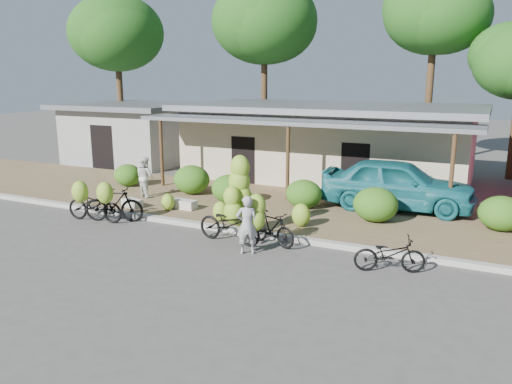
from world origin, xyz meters
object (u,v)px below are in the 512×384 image
(teal_van, at_px, (397,184))
(bike_far_right, at_px, (390,254))
(bike_left, at_px, (113,203))
(vendor, at_px, (247,225))
(tree_back_left, at_px, (115,32))
(sack_far, at_px, (132,203))
(tree_center_right, at_px, (432,12))
(bike_far_left, at_px, (93,204))
(bike_right, at_px, (267,223))
(bystander, at_px, (145,177))
(tree_far_center, at_px, (262,20))
(bike_center, at_px, (234,210))
(sack_near, at_px, (184,204))

(teal_van, bearing_deg, bike_far_right, -174.41)
(bike_left, height_order, vendor, vendor)
(tree_back_left, bearing_deg, sack_far, -48.35)
(tree_center_right, distance_m, bike_far_left, 18.84)
(bike_right, distance_m, bystander, 6.99)
(bike_far_left, height_order, vendor, vendor)
(tree_far_center, xyz_separation_m, bike_right, (7.04, -14.83, -7.01))
(bike_right, xyz_separation_m, bystander, (-6.35, 2.91, 0.23))
(tree_center_right, bearing_deg, tree_far_center, -176.82)
(tree_far_center, relative_size, bike_far_right, 5.62)
(bike_center, xyz_separation_m, bystander, (-5.28, 2.84, 0.00))
(tree_far_center, xyz_separation_m, bystander, (0.70, -11.91, -6.78))
(tree_back_left, xyz_separation_m, bike_center, (13.97, -11.75, -6.23))
(sack_near, xyz_separation_m, sack_far, (-1.74, -0.61, -0.01))
(bike_left, height_order, sack_near, bike_left)
(bike_far_left, bearing_deg, vendor, -101.23)
(tree_far_center, xyz_separation_m, sack_far, (1.26, -13.41, -7.40))
(bike_left, relative_size, teal_van, 0.39)
(bike_right, xyz_separation_m, vendor, (-0.24, -0.74, 0.13))
(bike_center, bearing_deg, bystander, 68.28)
(bike_far_right, xyz_separation_m, sack_near, (-7.42, 2.44, -0.17))
(bike_far_right, bearing_deg, tree_back_left, 36.79)
(sack_near, distance_m, bystander, 2.54)
(tree_far_center, distance_m, bike_far_right, 19.82)
(bike_left, relative_size, sack_far, 2.65)
(bike_far_right, bearing_deg, bike_far_left, 69.15)
(tree_center_right, bearing_deg, tree_back_left, -168.37)
(bystander, bearing_deg, bike_far_right, -177.05)
(tree_far_center, bearing_deg, tree_back_left, -159.44)
(tree_far_center, xyz_separation_m, sack_near, (3.00, -12.80, -7.39))
(tree_far_center, xyz_separation_m, bike_left, (1.64, -14.80, -7.02))
(bike_far_left, distance_m, bike_right, 6.00)
(sack_near, bearing_deg, tree_center_right, 65.70)
(bike_left, height_order, teal_van, teal_van)
(tree_back_left, distance_m, vendor, 20.42)
(bike_center, height_order, bike_far_right, bike_center)
(tree_center_right, height_order, sack_far, tree_center_right)
(bike_far_left, relative_size, sack_far, 2.77)
(tree_back_left, relative_size, tree_far_center, 0.92)
(tree_back_left, height_order, bike_right, tree_back_left)
(tree_back_left, xyz_separation_m, tree_far_center, (8.00, 3.00, 0.56))
(tree_center_right, relative_size, vendor, 6.12)
(tree_center_right, relative_size, sack_near, 11.30)
(tree_center_right, height_order, bike_center, tree_center_right)
(tree_far_center, bearing_deg, bike_far_right, -55.62)
(vendor, bearing_deg, bike_right, -138.10)
(tree_back_left, relative_size, teal_van, 1.80)
(bike_right, distance_m, sack_near, 4.55)
(sack_near, bearing_deg, teal_van, 25.66)
(bike_right, distance_m, vendor, 0.79)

